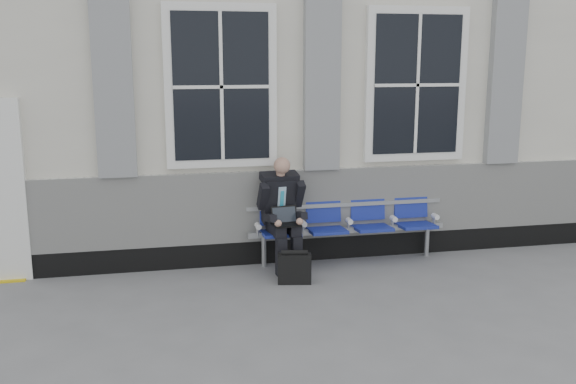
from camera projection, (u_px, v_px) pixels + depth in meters
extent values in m
plane|color=slate|center=(430.00, 293.00, 7.21)|extent=(70.00, 70.00, 0.00)
cube|color=silver|center=(343.00, 89.00, 10.12)|extent=(14.00, 4.00, 4.20)
cube|color=black|center=(384.00, 244.00, 8.58)|extent=(14.00, 0.10, 0.30)
cube|color=silver|center=(386.00, 200.00, 8.45)|extent=(14.00, 0.08, 0.90)
cube|color=gray|center=(113.00, 75.00, 7.40)|extent=(0.45, 0.14, 2.40)
cube|color=gray|center=(322.00, 74.00, 7.91)|extent=(0.45, 0.14, 2.40)
cube|color=gray|center=(506.00, 73.00, 8.41)|extent=(0.45, 0.14, 2.40)
cube|color=white|center=(221.00, 87.00, 7.70)|extent=(1.35, 0.10, 1.95)
cube|color=black|center=(221.00, 87.00, 7.65)|extent=(1.15, 0.02, 1.75)
cube|color=white|center=(416.00, 85.00, 8.21)|extent=(1.35, 0.10, 1.95)
cube|color=black|center=(417.00, 85.00, 8.16)|extent=(1.15, 0.02, 1.75)
cube|color=#9EA0A3|center=(348.00, 230.00, 8.25)|extent=(2.60, 0.07, 0.07)
cube|color=#9EA0A3|center=(346.00, 204.00, 8.30)|extent=(2.60, 0.05, 0.05)
cylinder|color=#9EA0A3|center=(264.00, 252.00, 8.07)|extent=(0.06, 0.06, 0.39)
cylinder|color=#9EA0A3|center=(427.00, 242.00, 8.52)|extent=(0.06, 0.06, 0.39)
cube|color=navy|center=(281.00, 233.00, 7.98)|extent=(0.46, 0.42, 0.07)
cube|color=navy|center=(277.00, 209.00, 8.13)|extent=(0.46, 0.10, 0.40)
cube|color=navy|center=(327.00, 230.00, 8.10)|extent=(0.46, 0.42, 0.07)
cube|color=navy|center=(323.00, 207.00, 8.25)|extent=(0.46, 0.10, 0.40)
cube|color=navy|center=(372.00, 228.00, 8.23)|extent=(0.46, 0.42, 0.07)
cube|color=navy|center=(367.00, 205.00, 8.37)|extent=(0.46, 0.10, 0.40)
cube|color=navy|center=(416.00, 225.00, 8.35)|extent=(0.46, 0.42, 0.07)
cube|color=navy|center=(410.00, 203.00, 8.49)|extent=(0.46, 0.10, 0.40)
cylinder|color=white|center=(258.00, 226.00, 7.93)|extent=(0.07, 0.12, 0.07)
cylinder|color=white|center=(304.00, 224.00, 8.05)|extent=(0.07, 0.12, 0.07)
cylinder|color=white|center=(349.00, 221.00, 8.17)|extent=(0.07, 0.12, 0.07)
cylinder|color=white|center=(394.00, 219.00, 8.29)|extent=(0.07, 0.12, 0.07)
cylinder|color=white|center=(435.00, 216.00, 8.41)|extent=(0.07, 0.12, 0.07)
cube|color=black|center=(283.00, 274.00, 7.70)|extent=(0.13, 0.26, 0.09)
cube|color=black|center=(298.00, 272.00, 7.76)|extent=(0.13, 0.26, 0.09)
cube|color=black|center=(281.00, 257.00, 7.71)|extent=(0.13, 0.14, 0.47)
cube|color=black|center=(296.00, 255.00, 7.77)|extent=(0.13, 0.14, 0.47)
cube|color=black|center=(276.00, 229.00, 7.85)|extent=(0.18, 0.45, 0.14)
cube|color=black|center=(291.00, 228.00, 7.91)|extent=(0.18, 0.45, 0.14)
cube|color=black|center=(279.00, 200.00, 7.99)|extent=(0.44, 0.37, 0.61)
cube|color=#AAC8E0|center=(282.00, 200.00, 7.88)|extent=(0.11, 0.10, 0.34)
cube|color=#2BA6CD|center=(282.00, 202.00, 7.88)|extent=(0.05, 0.08, 0.29)
cube|color=black|center=(279.00, 177.00, 7.91)|extent=(0.49, 0.28, 0.14)
cylinder|color=tan|center=(281.00, 173.00, 7.85)|extent=(0.11, 0.11, 0.10)
sphere|color=tan|center=(282.00, 165.00, 7.77)|extent=(0.20, 0.20, 0.20)
cube|color=black|center=(263.00, 196.00, 7.82)|extent=(0.13, 0.28, 0.36)
cube|color=black|center=(299.00, 194.00, 7.96)|extent=(0.13, 0.28, 0.36)
cube|color=black|center=(270.00, 218.00, 7.71)|extent=(0.12, 0.31, 0.14)
cube|color=black|center=(301.00, 215.00, 7.83)|extent=(0.12, 0.31, 0.14)
sphere|color=tan|center=(278.00, 223.00, 7.61)|extent=(0.09, 0.09, 0.09)
sphere|color=tan|center=(300.00, 222.00, 7.70)|extent=(0.09, 0.09, 0.09)
cube|color=black|center=(287.00, 225.00, 7.74)|extent=(0.34, 0.25, 0.02)
cube|color=black|center=(284.00, 215.00, 7.82)|extent=(0.33, 0.12, 0.20)
cube|color=black|center=(284.00, 215.00, 7.81)|extent=(0.30, 0.10, 0.17)
cube|color=black|center=(294.00, 269.00, 7.50)|extent=(0.41, 0.23, 0.35)
cylinder|color=black|center=(294.00, 253.00, 7.46)|extent=(0.31, 0.12, 0.06)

